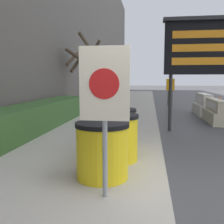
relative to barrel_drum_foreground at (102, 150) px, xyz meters
The scene contains 14 objects.
ground_plane 1.15m from the barrel_drum_foreground, 24.26° to the right, with size 120.00×120.00×0.00m, color #3F3F42.
sidewalk_left 1.24m from the barrel_drum_foreground, 158.70° to the right, with size 3.99×56.00×0.14m.
hedge_strip 4.15m from the barrel_drum_foreground, 126.44° to the left, with size 0.90×6.73×0.73m.
bare_tree 7.97m from the barrel_drum_foreground, 106.38° to the left, with size 1.47×1.57×3.33m.
barrel_drum_foreground is the anchor object (origin of this frame).
barrel_drum_middle 0.85m from the barrel_drum_foreground, 83.75° to the left, with size 0.76×0.76×0.80m.
barrel_drum_back 1.70m from the barrel_drum_foreground, 89.69° to the left, with size 0.76×0.76×0.80m.
warning_sign 1.03m from the barrel_drum_foreground, 76.97° to the right, with size 0.58×0.08×1.77m.
message_board 5.16m from the barrel_drum_foreground, 64.37° to the left, with size 2.18×0.36×3.25m.
jersey_barrier_cream 6.73m from the barrel_drum_foreground, 63.78° to the left, with size 0.56×1.83×0.83m.
jersey_barrier_white 8.72m from the barrel_drum_foreground, 70.08° to the left, with size 0.64×1.84×0.91m.
traffic_cone_mid 10.29m from the barrel_drum_foreground, 67.39° to the left, with size 0.43×0.43×0.77m.
traffic_light_near_curb 12.54m from the barrel_drum_foreground, 81.45° to the left, with size 0.28×0.44×3.92m.
pedestrian_worker 12.40m from the barrel_drum_foreground, 81.44° to the left, with size 0.50×0.34×1.79m.
Camera 1 is at (-0.27, -3.13, 1.54)m, focal length 42.00 mm.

